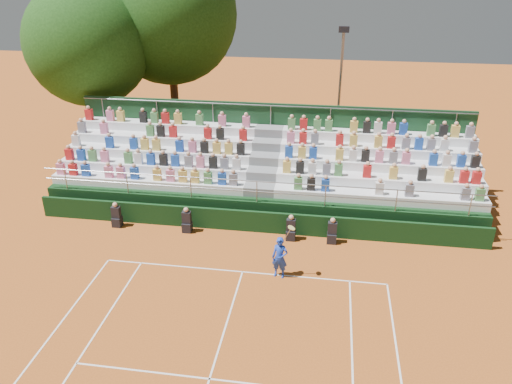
# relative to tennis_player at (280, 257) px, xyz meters

# --- Properties ---
(ground) EXTENTS (90.00, 90.00, 0.00)m
(ground) POSITION_rel_tennis_player_xyz_m (-1.45, 0.06, -0.84)
(ground) COLOR #AC541C
(ground) RESTS_ON ground
(courtside_wall) EXTENTS (20.00, 0.15, 1.00)m
(courtside_wall) POSITION_rel_tennis_player_xyz_m (-1.45, 3.26, -0.34)
(courtside_wall) COLOR black
(courtside_wall) RESTS_ON ground
(line_officials) EXTENTS (10.02, 0.40, 1.19)m
(line_officials) POSITION_rel_tennis_player_xyz_m (-2.50, 2.81, -0.36)
(line_officials) COLOR black
(line_officials) RESTS_ON ground
(grandstand) EXTENTS (20.00, 5.20, 4.40)m
(grandstand) POSITION_rel_tennis_player_xyz_m (-1.45, 6.49, 0.25)
(grandstand) COLOR black
(grandstand) RESTS_ON ground
(tennis_player) EXTENTS (0.87, 0.50, 2.22)m
(tennis_player) POSITION_rel_tennis_player_xyz_m (0.00, 0.00, 0.00)
(tennis_player) COLOR #183AB6
(tennis_player) RESTS_ON ground
(tree_west) EXTENTS (6.99, 6.99, 10.12)m
(tree_west) POSITION_rel_tennis_player_xyz_m (-12.25, 11.43, 5.77)
(tree_west) COLOR #3A2315
(tree_west) RESTS_ON ground
(tree_east) EXTENTS (8.26, 8.26, 12.02)m
(tree_east) POSITION_rel_tennis_player_xyz_m (-8.47, 14.74, 7.04)
(tree_east) COLOR #3A2315
(tree_east) RESTS_ON ground
(floodlight_mast) EXTENTS (0.60, 0.25, 7.53)m
(floodlight_mast) POSITION_rel_tennis_player_xyz_m (2.01, 14.02, 3.58)
(floodlight_mast) COLOR gray
(floodlight_mast) RESTS_ON ground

